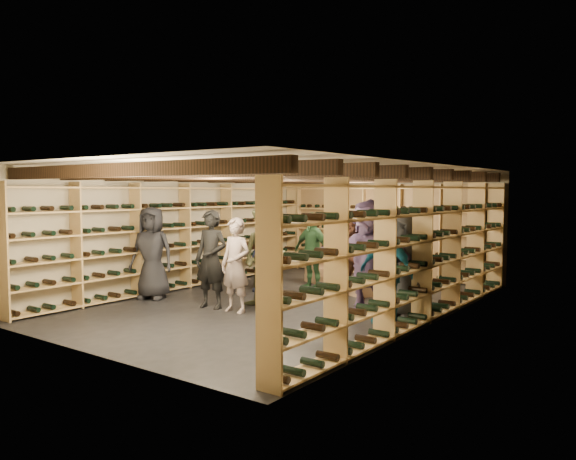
% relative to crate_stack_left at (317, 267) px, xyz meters
% --- Properties ---
extents(ground, '(8.00, 8.00, 0.00)m').
position_rel_crate_stack_left_xyz_m(ground, '(0.75, -2.15, -0.34)').
color(ground, black).
rests_on(ground, ground).
extents(walls, '(5.52, 8.02, 2.40)m').
position_rel_crate_stack_left_xyz_m(walls, '(0.75, -2.15, 0.86)').
color(walls, tan).
rests_on(walls, ground).
extents(ceiling, '(5.50, 8.00, 0.01)m').
position_rel_crate_stack_left_xyz_m(ceiling, '(0.75, -2.15, 2.06)').
color(ceiling, beige).
rests_on(ceiling, walls).
extents(ceiling_joists, '(5.40, 7.12, 0.18)m').
position_rel_crate_stack_left_xyz_m(ceiling_joists, '(0.75, -2.15, 1.92)').
color(ceiling_joists, black).
rests_on(ceiling_joists, ground).
extents(wine_rack_left, '(0.32, 7.50, 2.15)m').
position_rel_crate_stack_left_xyz_m(wine_rack_left, '(-1.82, -2.15, 0.74)').
color(wine_rack_left, tan).
rests_on(wine_rack_left, ground).
extents(wine_rack_right, '(0.32, 7.50, 2.15)m').
position_rel_crate_stack_left_xyz_m(wine_rack_right, '(3.32, -2.15, 0.74)').
color(wine_rack_right, tan).
rests_on(wine_rack_right, ground).
extents(wine_rack_back, '(4.70, 0.30, 2.15)m').
position_rel_crate_stack_left_xyz_m(wine_rack_back, '(0.75, 1.68, 0.73)').
color(wine_rack_back, tan).
rests_on(wine_rack_back, ground).
extents(crate_stack_left, '(0.59, 0.51, 0.68)m').
position_rel_crate_stack_left_xyz_m(crate_stack_left, '(0.00, 0.00, 0.00)').
color(crate_stack_left, '#A37A56').
rests_on(crate_stack_left, ground).
extents(crate_stack_right, '(0.59, 0.51, 0.34)m').
position_rel_crate_stack_left_xyz_m(crate_stack_right, '(1.53, -0.81, -0.17)').
color(crate_stack_right, '#A37A56').
rests_on(crate_stack_right, ground).
extents(crate_loose, '(0.50, 0.33, 0.17)m').
position_rel_crate_stack_left_xyz_m(crate_loose, '(2.17, -0.35, -0.25)').
color(crate_loose, '#A37A56').
rests_on(crate_loose, ground).
extents(person_0, '(0.98, 0.83, 1.71)m').
position_rel_crate_stack_left_xyz_m(person_0, '(-1.43, -3.36, 0.51)').
color(person_0, black).
rests_on(person_0, ground).
extents(person_1, '(0.66, 0.49, 1.67)m').
position_rel_crate_stack_left_xyz_m(person_1, '(0.04, -3.31, 0.50)').
color(person_1, black).
rests_on(person_1, ground).
extents(person_2, '(0.89, 0.72, 1.73)m').
position_rel_crate_stack_left_xyz_m(person_2, '(0.79, -2.80, 0.52)').
color(person_2, '#5D633F').
rests_on(person_2, ground).
extents(person_4, '(0.96, 0.51, 1.57)m').
position_rel_crate_stack_left_xyz_m(person_4, '(2.93, -2.57, 0.44)').
color(person_4, '#13597B').
rests_on(person_4, ground).
extents(person_5, '(1.48, 0.91, 1.52)m').
position_rel_crate_stack_left_xyz_m(person_5, '(-0.50, -1.09, 0.42)').
color(person_5, brown).
rests_on(person_5, ground).
extents(person_6, '(0.89, 0.67, 1.65)m').
position_rel_crate_stack_left_xyz_m(person_6, '(-0.16, -1.55, 0.49)').
color(person_6, '#21294A').
rests_on(person_6, ground).
extents(person_7, '(0.57, 0.38, 1.56)m').
position_rel_crate_stack_left_xyz_m(person_7, '(0.59, -3.31, 0.44)').
color(person_7, gray).
rests_on(person_7, ground).
extents(person_8, '(0.85, 0.69, 1.64)m').
position_rel_crate_stack_left_xyz_m(person_8, '(1.59, -1.18, 0.48)').
color(person_8, '#452518').
rests_on(person_8, ground).
extents(person_10, '(0.97, 0.54, 1.57)m').
position_rel_crate_stack_left_xyz_m(person_10, '(0.43, -0.85, 0.44)').
color(person_10, '#264C28').
rests_on(person_10, ground).
extents(person_11, '(1.78, 0.75, 1.87)m').
position_rel_crate_stack_left_xyz_m(person_11, '(2.43, -2.22, 0.59)').
color(person_11, '#654D7C').
rests_on(person_11, ground).
extents(person_12, '(0.86, 0.62, 1.63)m').
position_rel_crate_stack_left_xyz_m(person_12, '(2.93, -1.99, 0.47)').
color(person_12, '#34363A').
rests_on(person_12, ground).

